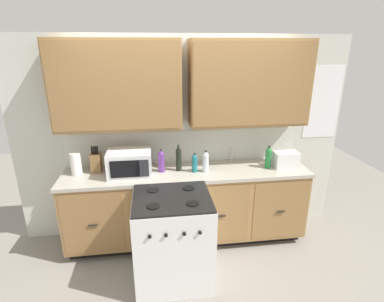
# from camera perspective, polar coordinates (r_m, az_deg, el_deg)

# --- Properties ---
(ground_plane) EXTENTS (8.00, 8.00, 0.00)m
(ground_plane) POSITION_cam_1_polar(r_m,az_deg,el_deg) (3.69, -0.31, -19.12)
(ground_plane) COLOR gray
(wall_unit) EXTENTS (4.02, 0.40, 2.44)m
(wall_unit) POSITION_cam_1_polar(r_m,az_deg,el_deg) (3.45, -1.38, 8.72)
(wall_unit) COLOR silver
(wall_unit) RESTS_ON ground_plane
(counter_run) EXTENTS (2.85, 0.64, 0.94)m
(counter_run) POSITION_cam_1_polar(r_m,az_deg,el_deg) (3.67, -0.90, -10.34)
(counter_run) COLOR black
(counter_run) RESTS_ON ground_plane
(stove_range) EXTENTS (0.76, 0.68, 0.95)m
(stove_range) POSITION_cam_1_polar(r_m,az_deg,el_deg) (3.13, -3.67, -16.40)
(stove_range) COLOR white
(stove_range) RESTS_ON ground_plane
(microwave) EXTENTS (0.48, 0.37, 0.28)m
(microwave) POSITION_cam_1_polar(r_m,az_deg,el_deg) (3.39, -11.86, -2.22)
(microwave) COLOR white
(microwave) RESTS_ON counter_run
(toaster) EXTENTS (0.28, 0.18, 0.19)m
(toaster) POSITION_cam_1_polar(r_m,az_deg,el_deg) (3.71, 17.52, -1.57)
(toaster) COLOR white
(toaster) RESTS_ON counter_run
(knife_block) EXTENTS (0.11, 0.14, 0.31)m
(knife_block) POSITION_cam_1_polar(r_m,az_deg,el_deg) (3.57, -17.90, -2.08)
(knife_block) COLOR olive
(knife_block) RESTS_ON counter_run
(sink_faucet) EXTENTS (0.02, 0.02, 0.20)m
(sink_faucet) POSITION_cam_1_polar(r_m,az_deg,el_deg) (3.73, 7.67, -0.60)
(sink_faucet) COLOR #B2B5BA
(sink_faucet) RESTS_ON counter_run
(paper_towel_roll) EXTENTS (0.12, 0.12, 0.26)m
(paper_towel_roll) POSITION_cam_1_polar(r_m,az_deg,el_deg) (3.56, -21.37, -2.31)
(paper_towel_roll) COLOR white
(paper_towel_roll) RESTS_ON counter_run
(bottle_dark) EXTENTS (0.06, 0.06, 0.31)m
(bottle_dark) POSITION_cam_1_polar(r_m,az_deg,el_deg) (3.42, -2.58, -1.37)
(bottle_dark) COLOR black
(bottle_dark) RESTS_ON counter_run
(bottle_clear) EXTENTS (0.07, 0.07, 0.26)m
(bottle_clear) POSITION_cam_1_polar(r_m,az_deg,el_deg) (3.40, 2.63, -2.02)
(bottle_clear) COLOR silver
(bottle_clear) RESTS_ON counter_run
(bottle_teal) EXTENTS (0.06, 0.06, 0.23)m
(bottle_teal) POSITION_cam_1_polar(r_m,az_deg,el_deg) (3.40, 0.49, -2.25)
(bottle_teal) COLOR #1E707A
(bottle_teal) RESTS_ON counter_run
(bottle_violet) EXTENTS (0.08, 0.08, 0.27)m
(bottle_violet) POSITION_cam_1_polar(r_m,az_deg,el_deg) (3.42, -5.92, -1.87)
(bottle_violet) COLOR #663384
(bottle_violet) RESTS_ON counter_run
(bottle_green) EXTENTS (0.07, 0.07, 0.27)m
(bottle_green) POSITION_cam_1_polar(r_m,az_deg,el_deg) (3.62, 14.43, -1.14)
(bottle_green) COLOR #237A38
(bottle_green) RESTS_ON counter_run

